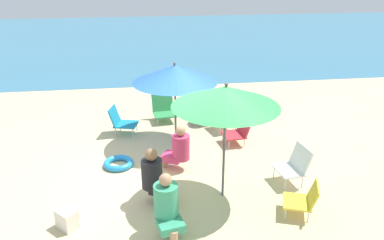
{
  "coord_description": "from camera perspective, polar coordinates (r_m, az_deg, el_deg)",
  "views": [
    {
      "loc": [
        -0.17,
        -6.26,
        3.77
      ],
      "look_at": [
        0.82,
        1.12,
        0.7
      ],
      "focal_mm": 36.94,
      "sensor_mm": 36.0,
      "label": 1
    }
  ],
  "objects": [
    {
      "name": "umbrella_green",
      "position": [
        6.12,
        4.91,
        3.4
      ],
      "size": [
        1.71,
        1.71,
        2.01
      ],
      "color": "#4C4C51",
      "rests_on": "ground_plane"
    },
    {
      "name": "beach_bag",
      "position": [
        6.36,
        -17.59,
        -13.49
      ],
      "size": [
        0.38,
        0.38,
        0.3
      ],
      "primitive_type": "cube",
      "rotation": [
        0.0,
        0.0,
        2.34
      ],
      "color": "silver",
      "rests_on": "ground_plane"
    },
    {
      "name": "beach_chair_c",
      "position": [
        9.26,
        5.23,
        0.64
      ],
      "size": [
        0.7,
        0.68,
        0.65
      ],
      "rotation": [
        0.0,
        0.0,
        -2.88
      ],
      "color": "white",
      "rests_on": "ground_plane"
    },
    {
      "name": "swim_ring",
      "position": [
        7.87,
        -10.57,
        -6.14
      ],
      "size": [
        0.58,
        0.58,
        0.12
      ],
      "primitive_type": "torus",
      "color": "#238CD8",
      "rests_on": "ground_plane"
    },
    {
      "name": "beach_chair_a",
      "position": [
        7.29,
        14.6,
        -6.2
      ],
      "size": [
        0.58,
        0.6,
        0.69
      ],
      "rotation": [
        0.0,
        0.0,
        -3.01
      ],
      "color": "white",
      "rests_on": "ground_plane"
    },
    {
      "name": "person_a",
      "position": [
        7.46,
        -1.97,
        -4.1
      ],
      "size": [
        0.56,
        0.48,
        0.9
      ],
      "rotation": [
        0.0,
        0.0,
        2.66
      ],
      "color": "#DB3866",
      "rests_on": "ground_plane"
    },
    {
      "name": "beach_chair_e",
      "position": [
        9.13,
        -10.21,
        -0.1
      ],
      "size": [
        0.68,
        0.59,
        0.64
      ],
      "rotation": [
        0.0,
        0.0,
        -0.25
      ],
      "color": "teal",
      "rests_on": "ground_plane"
    },
    {
      "name": "ground_plane",
      "position": [
        7.31,
        -5.25,
        -8.75
      ],
      "size": [
        40.0,
        40.0,
        0.0
      ],
      "primitive_type": "plane",
      "color": "#D3BC8C"
    },
    {
      "name": "person_c",
      "position": [
        9.54,
        2.09,
        1.99
      ],
      "size": [
        0.57,
        0.51,
        0.89
      ],
      "rotation": [
        0.0,
        0.0,
        2.56
      ],
      "color": "black",
      "rests_on": "ground_plane"
    },
    {
      "name": "person_b",
      "position": [
        5.79,
        -3.63,
        -12.18
      ],
      "size": [
        0.43,
        0.57,
        0.98
      ],
      "rotation": [
        0.0,
        0.0,
        4.93
      ],
      "color": "#389970",
      "rests_on": "ground_plane"
    },
    {
      "name": "sea_water",
      "position": [
        20.32,
        -7.15,
        11.58
      ],
      "size": [
        40.0,
        16.0,
        0.01
      ],
      "primitive_type": "cube",
      "color": "teal",
      "rests_on": "ground_plane"
    },
    {
      "name": "person_d",
      "position": [
        6.49,
        -5.41,
        -7.99
      ],
      "size": [
        0.57,
        0.48,
        0.97
      ],
      "rotation": [
        0.0,
        0.0,
        5.84
      ],
      "color": "black",
      "rests_on": "ground_plane"
    },
    {
      "name": "beach_chair_b",
      "position": [
        9.82,
        -4.13,
        1.65
      ],
      "size": [
        0.6,
        0.65,
        0.64
      ],
      "rotation": [
        0.0,
        0.0,
        -1.44
      ],
      "color": "#33934C",
      "rests_on": "ground_plane"
    },
    {
      "name": "beach_chair_d",
      "position": [
        6.51,
        15.86,
        -10.91
      ],
      "size": [
        0.64,
        0.62,
        0.55
      ],
      "rotation": [
        0.0,
        0.0,
        2.8
      ],
      "color": "gold",
      "rests_on": "ground_plane"
    },
    {
      "name": "umbrella_blue",
      "position": [
        8.17,
        -2.5,
        6.67
      ],
      "size": [
        1.77,
        1.77,
        1.8
      ],
      "color": "#4C4C51",
      "rests_on": "ground_plane"
    },
    {
      "name": "beach_chair_f",
      "position": [
        8.61,
        6.65,
        -1.67
      ],
      "size": [
        0.58,
        0.56,
        0.54
      ],
      "rotation": [
        0.0,
        0.0,
        3.27
      ],
      "color": "red",
      "rests_on": "ground_plane"
    }
  ]
}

